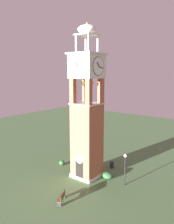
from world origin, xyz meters
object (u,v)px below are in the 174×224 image
(park_bench, at_px, (62,197))
(trash_bin, at_px, (112,165))
(clock_tower, at_px, (87,117))
(lamp_post, at_px, (125,164))

(park_bench, xyz_separation_m, trash_bin, (-0.56, 9.77, -0.08))
(clock_tower, bearing_deg, lamp_post, 8.94)
(lamp_post, bearing_deg, trash_bin, 139.58)
(park_bench, bearing_deg, lamp_post, 65.72)
(park_bench, distance_m, trash_bin, 9.79)
(lamp_post, distance_m, trash_bin, 5.16)
(clock_tower, relative_size, trash_bin, 21.90)
(clock_tower, relative_size, park_bench, 10.89)
(park_bench, distance_m, lamp_post, 7.64)
(clock_tower, distance_m, trash_bin, 7.89)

